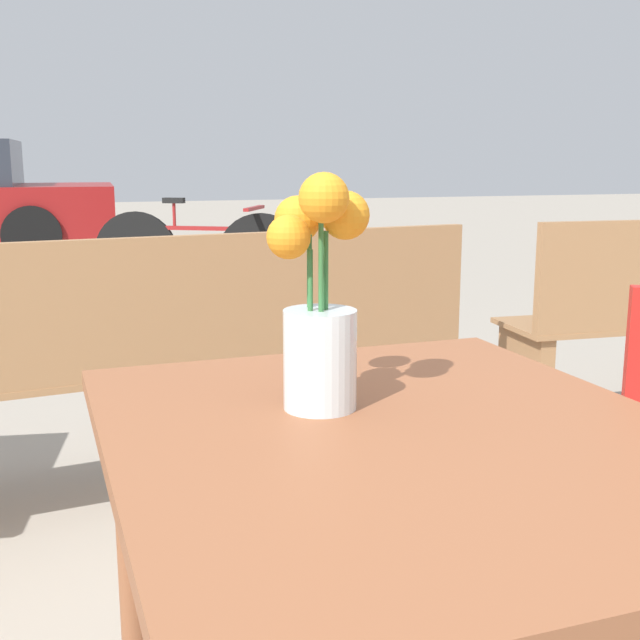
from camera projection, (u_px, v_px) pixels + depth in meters
table_front at (401, 513)px, 1.04m from camera, size 0.75×0.89×0.73m
flower_vase at (319, 316)px, 1.08m from camera, size 0.14×0.16×0.32m
bench_middle at (168, 357)px, 2.42m from camera, size 2.00×0.60×0.85m
bicycle at (198, 256)px, 6.00m from camera, size 1.47×0.84×0.78m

